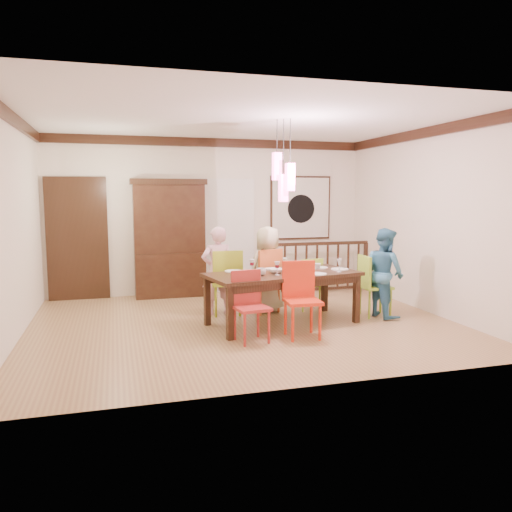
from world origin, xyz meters
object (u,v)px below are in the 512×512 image
object	(u,v)px
chair_end_right	(376,281)
person_far_mid	(268,269)
china_hutch	(169,238)
person_end_right	(385,273)
balustrade	(317,266)
dining_table	(283,278)
person_far_left	(217,271)
chair_far_left	(226,277)

from	to	relation	value
chair_end_right	person_far_mid	distance (m)	1.68
china_hutch	person_end_right	xyz separation A→B (m)	(2.98, -2.47, -0.40)
person_end_right	person_far_mid	bearing A→B (deg)	55.59
balustrade	china_hutch	bearing A→B (deg)	173.07
china_hutch	balustrade	distance (m)	2.84
chair_end_right	dining_table	bearing A→B (deg)	96.48
balustrade	person_end_right	size ratio (longest dim) A/B	1.67
chair_end_right	person_far_left	distance (m)	2.44
dining_table	person_far_mid	bearing A→B (deg)	77.82
dining_table	chair_far_left	size ratio (longest dim) A/B	2.26
chair_far_left	person_end_right	world-z (taller)	person_end_right
balustrade	person_far_left	xyz separation A→B (m)	(-2.21, -1.28, 0.19)
person_far_mid	person_end_right	world-z (taller)	person_far_mid
dining_table	chair_far_left	world-z (taller)	chair_far_left
chair_far_left	person_far_mid	bearing A→B (deg)	-178.37
dining_table	chair_end_right	xyz separation A→B (m)	(1.53, 0.07, -0.13)
balustrade	person_end_right	xyz separation A→B (m)	(0.21, -2.12, 0.18)
chair_end_right	person_far_mid	bearing A→B (deg)	67.85
chair_end_right	person_end_right	world-z (taller)	person_end_right
chair_end_right	person_far_mid	size ratio (longest dim) A/B	0.69
dining_table	balustrade	distance (m)	2.56
chair_end_right	person_far_mid	world-z (taller)	person_far_mid
chair_end_right	balustrade	xyz separation A→B (m)	(-0.11, 2.05, -0.04)
chair_far_left	person_far_mid	size ratio (longest dim) A/B	0.75
chair_end_right	person_far_left	bearing A→B (deg)	75.61
dining_table	china_hutch	size ratio (longest dim) A/B	1.08
china_hutch	person_far_mid	bearing A→B (deg)	-50.57
person_far_mid	chair_end_right	bearing A→B (deg)	137.93
china_hutch	person_far_mid	xyz separation A→B (m)	(1.37, -1.66, -0.39)
balustrade	person_far_left	distance (m)	2.56
dining_table	chair_far_left	bearing A→B (deg)	118.48
chair_end_right	balustrade	bearing A→B (deg)	6.98
chair_far_left	person_end_right	xyz separation A→B (m)	(2.30, -0.82, 0.10)
balustrade	person_end_right	distance (m)	2.14
china_hutch	person_far_left	distance (m)	1.77
china_hutch	person_far_left	world-z (taller)	china_hutch
chair_far_left	china_hutch	size ratio (longest dim) A/B	0.48
chair_end_right	person_end_right	xyz separation A→B (m)	(0.11, -0.07, 0.14)
china_hutch	person_end_right	bearing A→B (deg)	-39.65
balustrade	person_end_right	world-z (taller)	person_end_right
person_far_left	chair_far_left	bearing A→B (deg)	169.59
person_end_right	person_far_left	bearing A→B (deg)	63.08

